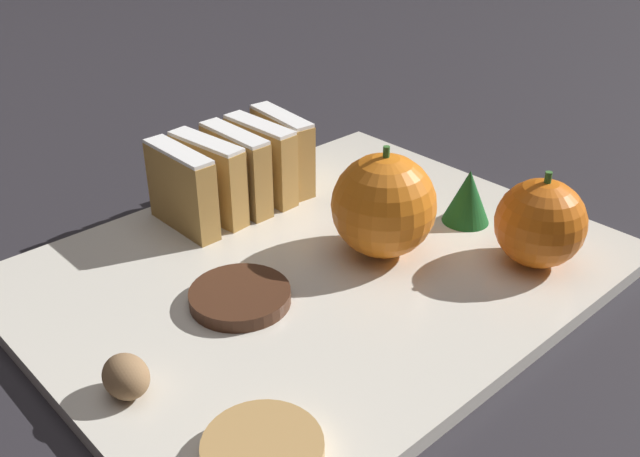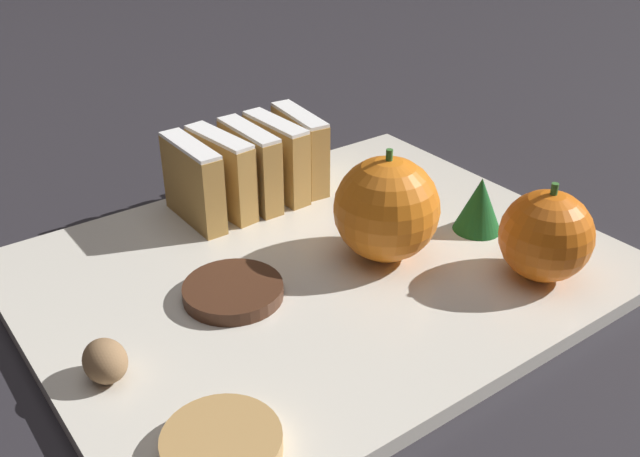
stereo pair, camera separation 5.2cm
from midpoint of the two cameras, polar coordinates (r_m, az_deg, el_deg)
The scene contains 13 objects.
ground_plane at distance 0.55m, azimuth 2.75°, elevation -3.92°, with size 6.00×6.00×0.00m, color #28262B.
serving_platter at distance 0.54m, azimuth 2.77°, elevation -3.39°, with size 0.33×0.43×0.01m.
stollen_slice_front at distance 0.59m, azimuth -7.63°, elevation 3.59°, with size 0.08×0.02×0.07m.
stollen_slice_second at distance 0.60m, azimuth -5.44°, elevation 4.35°, with size 0.08×0.03×0.07m.
stollen_slice_third at distance 0.61m, azimuth -3.19°, elevation 4.98°, with size 0.08×0.02×0.07m.
stollen_slice_fourth at distance 0.63m, azimuth -1.13°, elevation 5.63°, with size 0.08×0.02×0.07m.
stollen_slice_fifth at distance 0.65m, azimuth 0.71°, elevation 6.31°, with size 0.08×0.03×0.07m.
orange_near at distance 0.53m, azimuth 8.15°, elevation 1.48°, with size 0.08×0.08×0.09m.
orange_far at distance 0.54m, azimuth 20.32°, elevation -0.64°, with size 0.07×0.07×0.08m.
walnut at distance 0.44m, azimuth -13.54°, elevation -10.39°, with size 0.03×0.03×0.03m.
chocolate_cookie at distance 0.50m, azimuth -4.11°, elevation -5.02°, with size 0.07×0.07×0.01m.
gingerbread_cookie at distance 0.39m, azimuth -3.91°, elevation -17.00°, with size 0.06×0.06×0.01m.
evergreen_sprig at distance 0.59m, azimuth 15.14°, elevation 1.81°, with size 0.04×0.04×0.05m.
Camera 2 is at (0.37, -0.27, 0.30)m, focal length 40.00 mm.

